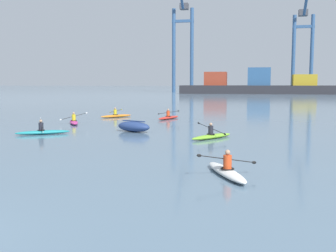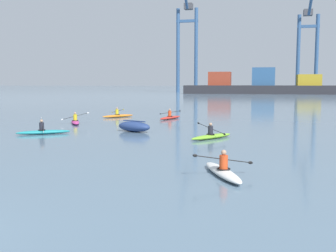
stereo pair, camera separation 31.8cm
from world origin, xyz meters
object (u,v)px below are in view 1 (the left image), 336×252
at_px(kayak_white, 226,171).
at_px(kayak_red, 169,117).
at_px(kayak_magenta, 74,122).
at_px(kayak_orange, 116,116).
at_px(kayak_lime, 212,136).
at_px(capsized_dinghy, 134,127).
at_px(container_barge, 258,86).
at_px(gantry_crane_west_mid, 303,40).
at_px(gantry_crane_west, 183,37).
at_px(kayak_teal, 43,132).

distance_m(kayak_white, kayak_red, 22.42).
relative_size(kayak_magenta, kayak_orange, 1.08).
bearing_deg(kayak_lime, kayak_orange, 129.50).
bearing_deg(kayak_lime, kayak_white, -80.92).
bearing_deg(kayak_red, kayak_magenta, -139.16).
bearing_deg(capsized_dinghy, container_barge, 84.72).
relative_size(gantry_crane_west_mid, capsized_dinghy, 12.30).
xyz_separation_m(kayak_magenta, kayak_orange, (1.30, 6.46, 0.00)).
height_order(gantry_crane_west, kayak_red, gantry_crane_west).
bearing_deg(capsized_dinghy, gantry_crane_west_mid, 78.36).
bearing_deg(kayak_red, kayak_teal, -114.73).
bearing_deg(kayak_orange, kayak_magenta, -101.41).
xyz_separation_m(kayak_magenta, kayak_lime, (11.80, -6.27, 0.00)).
bearing_deg(kayak_red, kayak_white, -72.67).
bearing_deg(kayak_teal, kayak_magenta, 98.24).
relative_size(gantry_crane_west, capsized_dinghy, 13.78).
height_order(kayak_red, kayak_lime, same).
height_order(gantry_crane_west_mid, kayak_red, gantry_crane_west_mid).
bearing_deg(kayak_lime, gantry_crane_west, 100.94).
distance_m(gantry_crane_west, kayak_lime, 115.10).
height_order(kayak_magenta, kayak_orange, same).
distance_m(gantry_crane_west_mid, kayak_lime, 117.21).
distance_m(gantry_crane_west, kayak_orange, 101.13).
bearing_deg(capsized_dinghy, kayak_magenta, 147.42).
height_order(gantry_crane_west_mid, kayak_lime, gantry_crane_west_mid).
height_order(kayak_teal, kayak_orange, kayak_teal).
bearing_deg(kayak_teal, gantry_crane_west_mid, 76.09).
distance_m(kayak_red, kayak_teal, 13.55).
height_order(container_barge, kayak_magenta, container_barge).
bearing_deg(kayak_magenta, gantry_crane_west_mid, 74.81).
distance_m(capsized_dinghy, kayak_red, 9.74).
bearing_deg(kayak_white, kayak_magenta, 130.31).
bearing_deg(gantry_crane_west_mid, kayak_magenta, -105.19).
bearing_deg(kayak_teal, kayak_white, -36.38).
distance_m(gantry_crane_west_mid, kayak_teal, 119.63).
bearing_deg(kayak_white, kayak_red, 107.33).
xyz_separation_m(gantry_crane_west_mid, kayak_orange, (-28.12, -101.90, -16.97)).
distance_m(gantry_crane_west_mid, kayak_red, 106.50).
bearing_deg(gantry_crane_west_mid, kayak_white, -97.41).
bearing_deg(capsized_dinghy, kayak_lime, -22.22).
xyz_separation_m(kayak_lime, kayak_teal, (-10.84, -0.31, -0.00)).
bearing_deg(kayak_red, capsized_dinghy, -92.04).
xyz_separation_m(kayak_teal, kayak_orange, (0.35, 13.05, 0.00)).
relative_size(container_barge, kayak_lime, 14.88).
height_order(container_barge, kayak_white, container_barge).
distance_m(kayak_white, kayak_teal, 15.34).
relative_size(capsized_dinghy, kayak_red, 0.83).
xyz_separation_m(container_barge, kayak_red, (-8.62, -87.21, -2.19)).
height_order(gantry_crane_west, kayak_white, gantry_crane_west).
bearing_deg(kayak_magenta, gantry_crane_west, 95.30).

